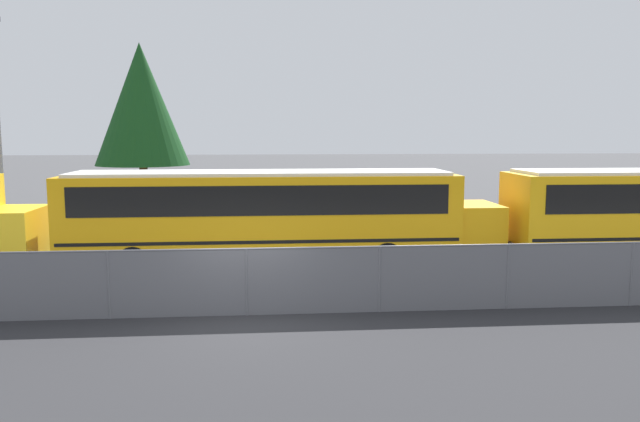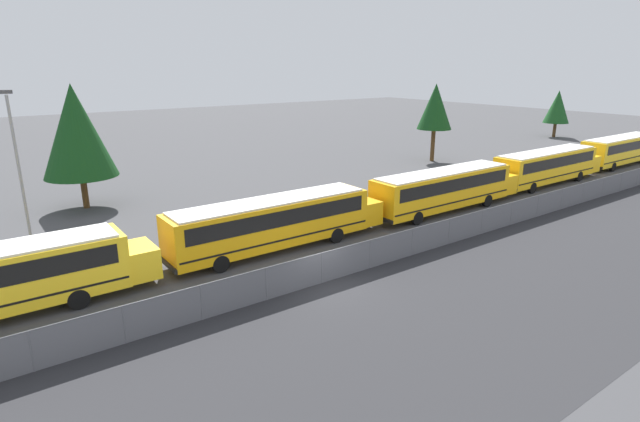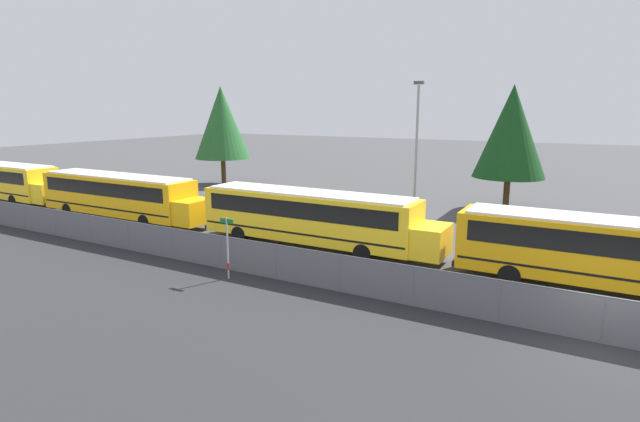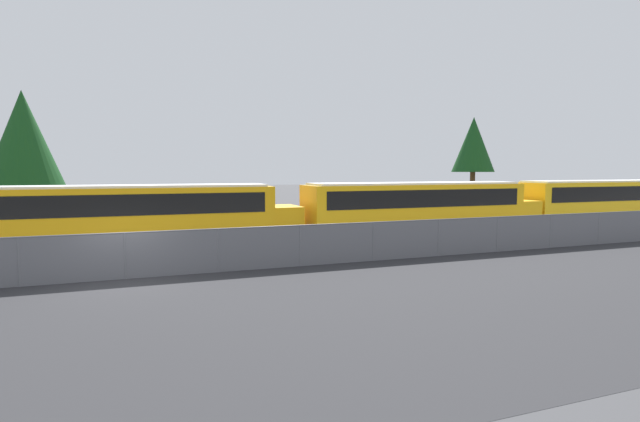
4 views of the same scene
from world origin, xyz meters
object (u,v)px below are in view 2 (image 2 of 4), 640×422
light_pole (19,166)px  tree_1 (435,107)px  school_bus_6 (622,148)px  school_bus_4 (446,187)px  tree_3 (557,107)px  school_bus_5 (548,164)px  tree_2 (76,131)px  school_bus_3 (276,220)px

light_pole → tree_1: light_pole is taller
school_bus_6 → light_pole: light_pole is taller
school_bus_4 → tree_1: bearing=44.3°
light_pole → tree_1: 39.42m
tree_3 → light_pole: bearing=-173.8°
school_bus_4 → light_pole: 26.67m
school_bus_5 → light_pole: size_ratio=1.52×
school_bus_4 → school_bus_6: (28.05, 0.51, 0.00)m
tree_1 → tree_3: bearing=4.6°
school_bus_5 → tree_2: tree_2 is taller
tree_3 → school_bus_3: bearing=-164.6°
tree_2 → school_bus_3: bearing=-66.3°
school_bus_3 → school_bus_5: size_ratio=1.00×
tree_2 → school_bus_5: bearing=-24.6°
school_bus_6 → tree_2: 51.25m
school_bus_3 → school_bus_6: size_ratio=1.00×
tree_1 → school_bus_3: bearing=-154.5°
school_bus_5 → tree_2: size_ratio=1.52×
school_bus_3 → school_bus_4: same height
light_pole → tree_3: light_pole is taller
school_bus_5 → tree_3: (28.75, 15.68, 2.50)m
school_bus_5 → school_bus_3: bearing=179.7°
school_bus_3 → school_bus_5: 27.54m
school_bus_6 → tree_1: size_ratio=1.65×
tree_2 → tree_3: tree_2 is taller
school_bus_5 → school_bus_6: same height
school_bus_5 → school_bus_6: bearing=0.9°
tree_3 → school_bus_5: bearing=-151.4°
school_bus_5 → school_bus_6: size_ratio=1.00×
school_bus_3 → light_pole: 14.24m
light_pole → tree_2: tree_2 is taller
school_bus_3 → school_bus_6: 41.85m
tree_1 → light_pole: bearing=-172.5°
tree_1 → tree_3: tree_1 is taller
school_bus_6 → tree_3: (14.44, 15.45, 2.50)m
school_bus_5 → tree_3: bearing=28.6°
school_bus_5 → tree_2: (-34.38, 15.75, 3.85)m
school_bus_4 → tree_3: bearing=20.6°
school_bus_6 → tree_3: bearing=46.9°
school_bus_4 → school_bus_5: same height
school_bus_6 → school_bus_5: bearing=-179.1°
school_bus_5 → tree_3: 32.84m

